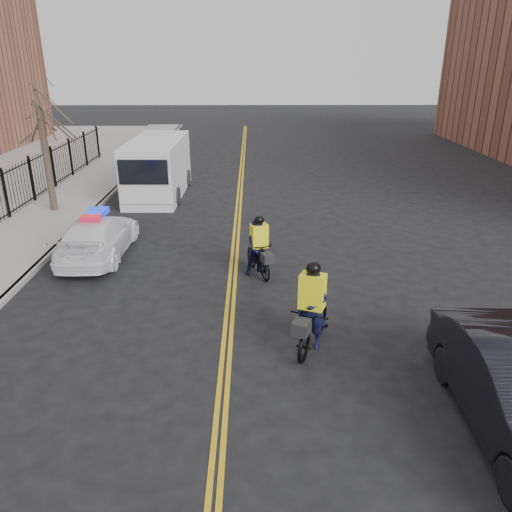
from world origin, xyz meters
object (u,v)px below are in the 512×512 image
object	(u,v)px
police_cruiser	(98,236)
cargo_van	(157,169)
cyclist_far	(259,252)
cyclist_near	(311,318)

from	to	relation	value
police_cruiser	cargo_van	xyz separation A→B (m)	(0.61, 7.61, 0.58)
cyclist_far	cargo_van	bearing A→B (deg)	95.96
cargo_van	cyclist_far	size ratio (longest dim) A/B	3.28
cyclist_near	cyclist_far	bearing A→B (deg)	128.03
police_cruiser	cyclist_far	bearing A→B (deg)	163.50
police_cruiser	cyclist_near	distance (m)	8.34
cargo_van	police_cruiser	bearing A→B (deg)	-94.08
cargo_van	cyclist_far	world-z (taller)	cargo_van
police_cruiser	cargo_van	world-z (taller)	cargo_van
cyclist_near	cyclist_far	xyz separation A→B (m)	(-1.08, 3.98, 0.01)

